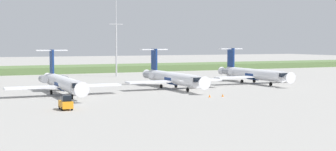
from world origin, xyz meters
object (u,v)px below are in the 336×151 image
(regional_jet_nearest, at_px, (62,82))
(baggage_tug, at_px, (66,103))
(regional_jet_second, at_px, (172,78))
(regional_jet_third, at_px, (252,74))
(safety_cone_mid_marker, at_px, (223,95))
(safety_cone_front_marker, at_px, (210,96))
(antenna_mast, at_px, (116,43))

(regional_jet_nearest, xyz_separation_m, baggage_tug, (-4.25, -22.10, -1.53))
(regional_jet_second, bearing_deg, regional_jet_third, 10.59)
(regional_jet_second, height_order, safety_cone_mid_marker, regional_jet_second)
(regional_jet_nearest, bearing_deg, baggage_tug, -100.88)
(regional_jet_third, bearing_deg, safety_cone_mid_marker, -133.81)
(regional_jet_third, height_order, safety_cone_front_marker, regional_jet_third)
(regional_jet_second, bearing_deg, antenna_mast, 88.38)
(safety_cone_front_marker, bearing_deg, baggage_tug, -168.30)
(baggage_tug, bearing_deg, regional_jet_third, 28.62)
(safety_cone_mid_marker, bearing_deg, regional_jet_third, 46.19)
(safety_cone_mid_marker, bearing_deg, regional_jet_second, 95.63)
(baggage_tug, height_order, safety_cone_mid_marker, baggage_tug)
(regional_jet_third, relative_size, antenna_mast, 1.25)
(regional_jet_third, relative_size, safety_cone_mid_marker, 56.36)
(regional_jet_third, xyz_separation_m, antenna_mast, (-23.77, 39.06, 7.75))
(antenna_mast, xyz_separation_m, safety_cone_front_marker, (-2.19, -63.05, -10.01))
(regional_jet_nearest, distance_m, regional_jet_second, 25.93)
(baggage_tug, bearing_deg, safety_cone_front_marker, 11.70)
(safety_cone_front_marker, bearing_deg, regional_jet_third, 42.75)
(regional_jet_nearest, bearing_deg, safety_cone_mid_marker, -30.33)
(regional_jet_second, bearing_deg, baggage_tug, -139.81)
(antenna_mast, bearing_deg, baggage_tug, -114.33)
(antenna_mast, bearing_deg, regional_jet_third, -58.68)
(regional_jet_nearest, height_order, safety_cone_front_marker, regional_jet_nearest)
(baggage_tug, bearing_deg, safety_cone_mid_marker, 10.54)
(regional_jet_second, xyz_separation_m, regional_jet_third, (25.00, 4.67, 0.00))
(regional_jet_second, distance_m, antenna_mast, 44.43)
(regional_jet_nearest, relative_size, baggage_tug, 9.69)
(regional_jet_third, bearing_deg, safety_cone_front_marker, -137.25)
(regional_jet_nearest, height_order, regional_jet_second, same)
(baggage_tug, relative_size, safety_cone_front_marker, 5.82)
(regional_jet_second, relative_size, antenna_mast, 1.25)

